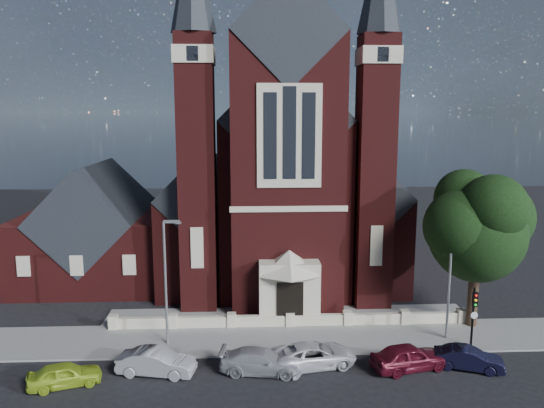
{
  "coord_description": "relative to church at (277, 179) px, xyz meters",
  "views": [
    {
      "loc": [
        -2.83,
        -27.93,
        14.57
      ],
      "look_at": [
        -0.99,
        12.0,
        7.66
      ],
      "focal_mm": 35.0,
      "sensor_mm": 36.0,
      "label": 1
    }
  ],
  "objects": [
    {
      "name": "car_white_suv",
      "position": [
        0.92,
        -22.23,
        -7.49
      ],
      "size": [
        5.33,
        3.23,
        1.38
      ],
      "primitive_type": "imported",
      "rotation": [
        0.0,
        0.0,
        1.77
      ],
      "color": "silver",
      "rests_on": "ground"
    },
    {
      "name": "ground",
      "position": [
        0.0,
        -7.94,
        -8.19
      ],
      "size": [
        120.0,
        120.0,
        0.0
      ],
      "primitive_type": "plane",
      "color": "black",
      "rests_on": "ground"
    },
    {
      "name": "car_dark_red",
      "position": [
        6.33,
        -22.87,
        -7.42
      ],
      "size": [
        4.78,
        2.84,
        1.52
      ],
      "primitive_type": "imported",
      "rotation": [
        0.0,
        0.0,
        1.82
      ],
      "color": "#580F1E",
      "rests_on": "ground"
    },
    {
      "name": "street_lamp_right",
      "position": [
        10.09,
        -18.94,
        -3.59
      ],
      "size": [
        1.16,
        0.22,
        8.09
      ],
      "color": "gray",
      "rests_on": "ground"
    },
    {
      "name": "church",
      "position": [
        0.0,
        0.0,
        0.0
      ],
      "size": [
        20.01,
        34.9,
        29.2
      ],
      "color": "#4A1413",
      "rests_on": "ground"
    },
    {
      "name": "car_silver_a",
      "position": [
        -8.05,
        -22.78,
        -7.46
      ],
      "size": [
        4.58,
        2.28,
        1.44
      ],
      "primitive_type": "imported",
      "rotation": [
        0.0,
        0.0,
        1.39
      ],
      "color": "#93979A",
      "rests_on": "ground"
    },
    {
      "name": "forecourt_wall",
      "position": [
        0.0,
        -16.44,
        -8.19
      ],
      "size": [
        24.0,
        0.4,
        0.9
      ],
      "primitive_type": "cube",
      "color": "beige",
      "rests_on": "ground"
    },
    {
      "name": "street_lamp_left",
      "position": [
        -7.91,
        -18.94,
        -3.59
      ],
      "size": [
        1.16,
        0.22,
        8.09
      ],
      "color": "gray",
      "rests_on": "ground"
    },
    {
      "name": "traffic_signal",
      "position": [
        11.0,
        -20.52,
        -5.6
      ],
      "size": [
        0.28,
        0.42,
        4.0
      ],
      "color": "black",
      "rests_on": "ground"
    },
    {
      "name": "car_silver_b",
      "position": [
        -2.16,
        -22.86,
        -7.51
      ],
      "size": [
        4.91,
        2.57,
        1.36
      ],
      "primitive_type": "imported",
      "rotation": [
        0.0,
        0.0,
        1.42
      ],
      "color": "#9DA0A4",
      "rests_on": "ground"
    },
    {
      "name": "car_navy",
      "position": [
        9.76,
        -22.99,
        -7.55
      ],
      "size": [
        4.11,
        2.54,
        1.28
      ],
      "primitive_type": "imported",
      "rotation": [
        0.0,
        0.0,
        1.24
      ],
      "color": "black",
      "rests_on": "ground"
    },
    {
      "name": "car_lime_van",
      "position": [
        -12.76,
        -23.87,
        -7.53
      ],
      "size": [
        4.12,
        2.65,
        1.3
      ],
      "primitive_type": "imported",
      "rotation": [
        0.0,
        0.0,
        1.89
      ],
      "color": "#A2C226",
      "rests_on": "ground"
    },
    {
      "name": "parish_hall",
      "position": [
        -16.0,
        -4.94,
        -4.17
      ],
      "size": [
        12.0,
        12.2,
        10.24
      ],
      "color": "#4A1413",
      "rests_on": "ground"
    },
    {
      "name": "forecourt_paving",
      "position": [
        0.0,
        -14.44,
        -8.19
      ],
      "size": [
        26.0,
        3.0,
        0.14
      ],
      "primitive_type": "cube",
      "color": "slate",
      "rests_on": "ground"
    },
    {
      "name": "street_tree",
      "position": [
        12.6,
        -17.23,
        -1.23
      ],
      "size": [
        6.4,
        6.6,
        10.7
      ],
      "color": "black",
      "rests_on": "ground"
    },
    {
      "name": "pavement_strip",
      "position": [
        0.0,
        -18.44,
        -8.19
      ],
      "size": [
        60.0,
        5.0,
        0.12
      ],
      "primitive_type": "cube",
      "color": "slate",
      "rests_on": "ground"
    }
  ]
}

